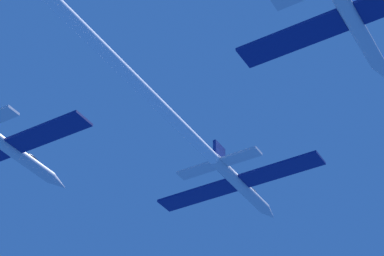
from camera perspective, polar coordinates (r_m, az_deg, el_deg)
jet_lead at (r=67.71m, az=-1.18°, el=0.41°), size 19.29×51.55×3.19m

